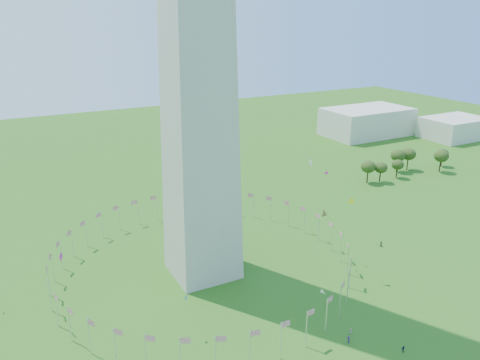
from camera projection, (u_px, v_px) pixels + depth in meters
name	position (u px, v px, depth m)	size (l,w,h in m)	color
flag_ring	(203.00, 257.00, 129.76)	(80.24, 80.24, 9.00)	silver
gov_building_east_a	(367.00, 122.00, 278.06)	(50.00, 30.00, 16.00)	beige
gov_building_east_b	(455.00, 128.00, 271.37)	(35.00, 25.00, 12.00)	beige
crowd	(350.00, 359.00, 96.62)	(90.98, 62.48, 1.93)	gray
kites_aloft	(282.00, 226.00, 108.60)	(109.63, 80.28, 34.06)	yellow
tree_line_east	(406.00, 164.00, 209.82)	(52.97, 16.00, 10.32)	#38511B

